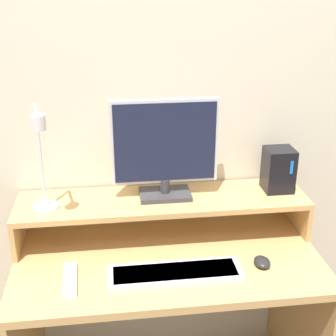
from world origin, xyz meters
TOP-DOWN VIEW (x-y plane):
  - wall_back at (0.00, 0.62)m, footprint 6.00×0.05m
  - desk at (0.00, 0.29)m, footprint 1.14×0.59m
  - monitor_shelf at (0.00, 0.45)m, footprint 1.14×0.27m
  - monitor at (0.01, 0.47)m, footprint 0.41×0.13m
  - desk_lamp at (-0.43, 0.37)m, footprint 0.10×0.20m
  - router_dock at (0.47, 0.47)m, footprint 0.11×0.11m
  - keyboard at (0.01, 0.17)m, footprint 0.47×0.13m
  - mouse at (0.33, 0.19)m, footprint 0.06×0.08m
  - remote_control at (-0.35, 0.18)m, footprint 0.05×0.19m

SIDE VIEW (x-z plane):
  - desk at x=0.00m, z-range 0.15..0.88m
  - remote_control at x=-0.35m, z-range 0.73..0.74m
  - keyboard at x=0.01m, z-range 0.73..0.75m
  - mouse at x=0.33m, z-range 0.73..0.76m
  - monitor_shelf at x=0.00m, z-range 0.78..0.95m
  - router_dock at x=0.47m, z-range 0.89..1.07m
  - monitor at x=0.01m, z-range 0.90..1.29m
  - desk_lamp at x=-0.43m, z-range 0.90..1.30m
  - wall_back at x=0.00m, z-range 0.00..2.50m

